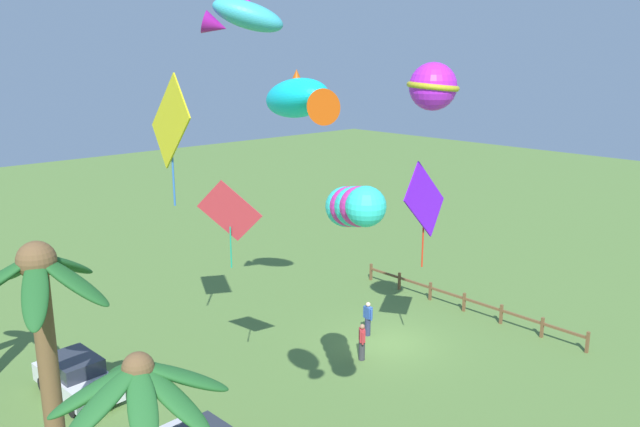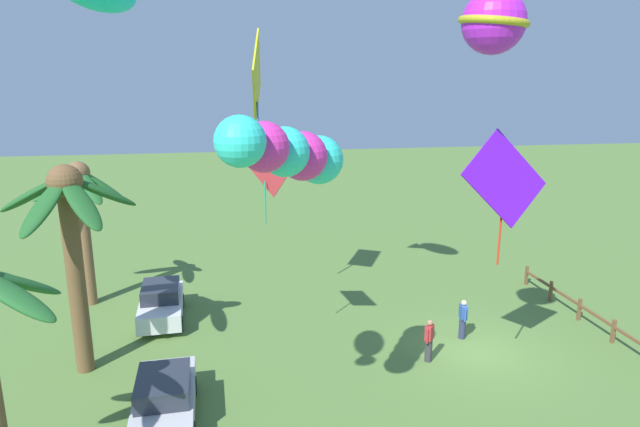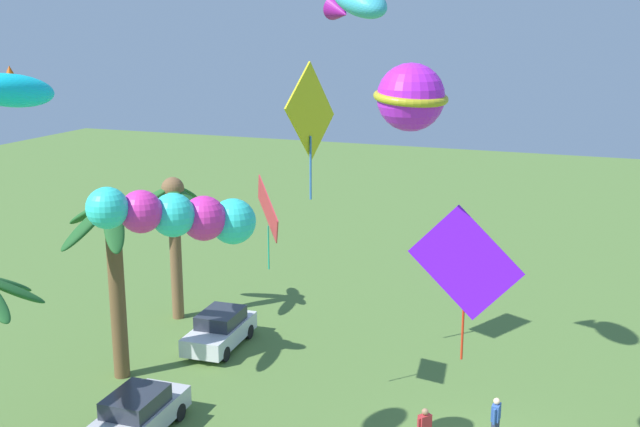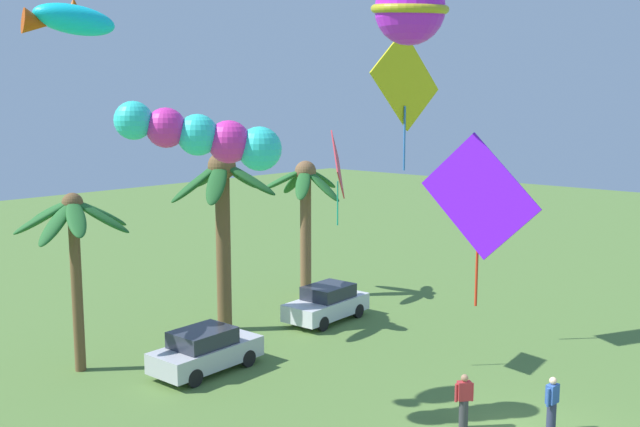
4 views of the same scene
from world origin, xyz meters
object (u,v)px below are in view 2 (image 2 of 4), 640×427
palm_tree_0 (70,224)px  spectator_1 (429,340)px  kite_diamond_2 (257,80)px  spectator_0 (463,319)px  kite_tube_1 (290,153)px  kite_diamond_6 (264,166)px  kite_diamond_5 (504,181)px  palm_tree_2 (81,202)px  kite_ball_3 (494,22)px  parked_car_1 (161,303)px  parked_car_0 (165,398)px

palm_tree_0 → spectator_1: palm_tree_0 is taller
spectator_1 → kite_diamond_2: bearing=49.7°
spectator_0 → kite_diamond_2: 12.18m
spectator_0 → kite_diamond_2: kite_diamond_2 is taller
spectator_1 → kite_tube_1: kite_tube_1 is taller
kite_diamond_6 → spectator_1: bearing=-100.6°
spectator_1 → kite_diamond_5: bearing=-144.4°
spectator_0 → spectator_1: size_ratio=1.00×
palm_tree_2 → spectator_1: palm_tree_2 is taller
spectator_1 → kite_tube_1: size_ratio=0.42×
spectator_1 → kite_diamond_2: (4.74, 5.59, 9.00)m
kite_tube_1 → kite_ball_3: (1.60, -5.49, 3.03)m
spectator_0 → spectator_1: same height
parked_car_1 → kite_diamond_6: bearing=-135.1°
palm_tree_2 → kite_diamond_6: size_ratio=2.05×
kite_diamond_5 → kite_diamond_6: bearing=67.2°
spectator_0 → kite_ball_3: size_ratio=0.63×
kite_tube_1 → kite_diamond_6: (5.68, 0.19, -1.15)m
palm_tree_2 → parked_car_1: (-2.24, -3.34, -3.97)m
parked_car_1 → kite_diamond_5: bearing=-122.6°
palm_tree_2 → kite_ball_3: bearing=-128.6°
palm_tree_0 → spectator_0: palm_tree_0 is taller
spectator_0 → parked_car_1: bearing=72.2°
palm_tree_0 → kite_diamond_6: (-0.42, -6.35, 1.82)m
parked_car_0 → kite_diamond_2: bearing=-26.2°
parked_car_0 → kite_diamond_2: kite_diamond_2 is taller
palm_tree_2 → kite_diamond_5: (-9.36, -14.48, 2.15)m
spectator_1 → kite_tube_1: bearing=130.4°
parked_car_0 → spectator_1: (2.02, -8.91, 0.06)m
parked_car_1 → kite_diamond_2: size_ratio=0.79×
spectator_0 → kite_diamond_5: (-3.34, 0.59, 6.05)m
kite_ball_3 → kite_diamond_5: (1.15, -1.29, -4.39)m
parked_car_1 → kite_diamond_5: 14.56m
parked_car_0 → spectator_0: (3.48, -10.85, 0.06)m
parked_car_1 → spectator_1: (-5.23, -9.79, 0.06)m
kite_diamond_2 → kite_diamond_5: kite_diamond_2 is taller
kite_tube_1 → spectator_1: bearing=-49.6°
spectator_1 → kite_ball_3: kite_ball_3 is taller
palm_tree_0 → spectator_1: bearing=-97.0°
kite_diamond_2 → kite_ball_3: 9.71m
spectator_1 → parked_car_0: bearing=102.8°
palm_tree_2 → kite_tube_1: size_ratio=1.71×
parked_car_1 → kite_diamond_6: 8.65m
parked_car_1 → spectator_1: size_ratio=2.50×
parked_car_1 → spectator_0: 12.32m
parked_car_1 → kite_tube_1: 13.12m
parked_car_0 → kite_diamond_6: size_ratio=1.25×
palm_tree_2 → kite_diamond_2: bearing=-109.9°
spectator_0 → kite_diamond_5: bearing=170.0°
kite_tube_1 → kite_diamond_6: 5.80m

